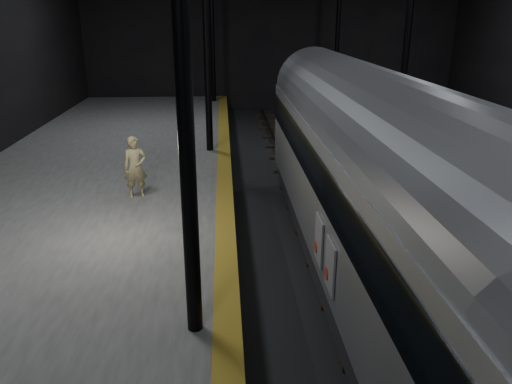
{
  "coord_description": "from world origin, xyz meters",
  "views": [
    {
      "loc": [
        -3.23,
        -11.36,
        6.1
      ],
      "look_at": [
        -2.48,
        0.09,
        2.0
      ],
      "focal_mm": 35.0,
      "sensor_mm": 36.0,
      "label": 1
    }
  ],
  "objects": [
    {
      "name": "track",
      "position": [
        0.0,
        0.0,
        0.07
      ],
      "size": [
        2.4,
        43.0,
        0.24
      ],
      "color": "#3F3328",
      "rests_on": "ground"
    },
    {
      "name": "platform_left",
      "position": [
        -7.5,
        0.0,
        0.5
      ],
      "size": [
        9.0,
        43.8,
        1.0
      ],
      "primitive_type": "cube",
      "color": "#494947",
      "rests_on": "ground"
    },
    {
      "name": "ground",
      "position": [
        0.0,
        0.0,
        0.0
      ],
      "size": [
        44.0,
        44.0,
        0.0
      ],
      "primitive_type": "plane",
      "color": "black",
      "rests_on": "ground"
    },
    {
      "name": "train",
      "position": [
        -0.0,
        -2.51,
        2.75
      ],
      "size": [
        2.76,
        18.42,
        4.92
      ],
      "color": "#989BA0",
      "rests_on": "ground"
    },
    {
      "name": "tactile_strip",
      "position": [
        -3.25,
        0.0,
        1.0
      ],
      "size": [
        0.5,
        43.8,
        0.01
      ],
      "primitive_type": "cube",
      "color": "olive",
      "rests_on": "platform_left"
    },
    {
      "name": "woman",
      "position": [
        -5.83,
        2.73,
        1.91
      ],
      "size": [
        0.77,
        0.62,
        1.82
      ],
      "primitive_type": "imported",
      "rotation": [
        0.0,
        0.0,
        0.32
      ],
      "color": "tan",
      "rests_on": "platform_left"
    }
  ]
}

